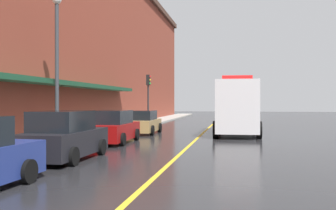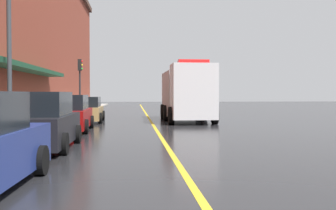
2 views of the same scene
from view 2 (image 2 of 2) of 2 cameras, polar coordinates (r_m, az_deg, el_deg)
ground_plane at (r=28.28m, az=-2.77°, el=-1.88°), size 112.00×112.00×0.00m
sidewalk_left at (r=28.71m, az=-15.23°, el=-1.73°), size 2.40×70.00×0.15m
lane_center_stripe at (r=28.28m, az=-2.77°, el=-1.87°), size 0.16×70.00×0.01m
parked_car_1 at (r=13.11m, az=-17.68°, el=-2.39°), size 2.06×4.39×1.79m
parked_car_2 at (r=18.92m, az=-13.92°, el=-1.29°), size 2.03×4.62×1.68m
parked_car_3 at (r=24.71m, az=-11.64°, el=-0.73°), size 2.11×4.14×1.54m
box_truck at (r=25.20m, az=2.64°, el=1.62°), size 2.86×7.57×3.64m
parking_meter_2 at (r=25.62m, az=-14.55°, el=0.07°), size 0.14×0.18×1.33m
street_lamp_left at (r=17.12m, az=-21.76°, el=10.46°), size 0.44×0.44×6.94m
traffic_light_near at (r=32.40m, az=-12.46°, el=4.11°), size 0.38×0.36×4.30m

